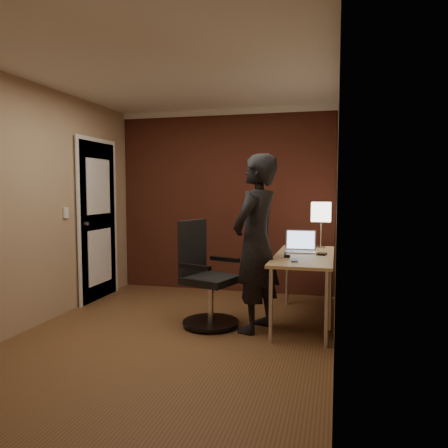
{
  "coord_description": "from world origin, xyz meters",
  "views": [
    {
      "loc": [
        1.5,
        -3.9,
        1.42
      ],
      "look_at": [
        0.35,
        0.55,
        1.05
      ],
      "focal_mm": 35.0,
      "sensor_mm": 36.0,
      "label": 1
    }
  ],
  "objects_px": {
    "desk": "(311,267)",
    "desk_lamp": "(321,212)",
    "wallet": "(322,254)",
    "mouse": "(287,256)",
    "laptop": "(301,246)",
    "phone": "(295,261)",
    "office_chair": "(205,280)",
    "person": "(256,243)"
  },
  "relations": [
    {
      "from": "wallet",
      "to": "laptop",
      "type": "bearing_deg",
      "value": 140.45
    },
    {
      "from": "desk",
      "to": "desk_lamp",
      "type": "relative_size",
      "value": 2.8
    },
    {
      "from": "desk",
      "to": "person",
      "type": "bearing_deg",
      "value": -144.93
    },
    {
      "from": "wallet",
      "to": "office_chair",
      "type": "distance_m",
      "value": 1.25
    },
    {
      "from": "phone",
      "to": "office_chair",
      "type": "xyz_separation_m",
      "value": [
        -0.93,
        0.1,
        -0.26
      ]
    },
    {
      "from": "laptop",
      "to": "phone",
      "type": "height_order",
      "value": "laptop"
    },
    {
      "from": "desk",
      "to": "mouse",
      "type": "distance_m",
      "value": 0.34
    },
    {
      "from": "laptop",
      "to": "phone",
      "type": "bearing_deg",
      "value": -90.2
    },
    {
      "from": "desk_lamp",
      "to": "mouse",
      "type": "bearing_deg",
      "value": -111.59
    },
    {
      "from": "wallet",
      "to": "mouse",
      "type": "bearing_deg",
      "value": -145.08
    },
    {
      "from": "mouse",
      "to": "wallet",
      "type": "relative_size",
      "value": 0.91
    },
    {
      "from": "desk_lamp",
      "to": "laptop",
      "type": "relative_size",
      "value": 1.57
    },
    {
      "from": "desk_lamp",
      "to": "office_chair",
      "type": "relative_size",
      "value": 0.5
    },
    {
      "from": "mouse",
      "to": "wallet",
      "type": "height_order",
      "value": "mouse"
    },
    {
      "from": "desk",
      "to": "wallet",
      "type": "distance_m",
      "value": 0.18
    },
    {
      "from": "laptop",
      "to": "phone",
      "type": "relative_size",
      "value": 2.97
    },
    {
      "from": "laptop",
      "to": "person",
      "type": "xyz_separation_m",
      "value": [
        -0.39,
        -0.59,
        0.09
      ]
    },
    {
      "from": "mouse",
      "to": "person",
      "type": "height_order",
      "value": "person"
    },
    {
      "from": "desk_lamp",
      "to": "mouse",
      "type": "height_order",
      "value": "desk_lamp"
    },
    {
      "from": "wallet",
      "to": "desk",
      "type": "bearing_deg",
      "value": -166.97
    },
    {
      "from": "laptop",
      "to": "mouse",
      "type": "distance_m",
      "value": 0.45
    },
    {
      "from": "laptop",
      "to": "wallet",
      "type": "xyz_separation_m",
      "value": [
        0.24,
        -0.2,
        -0.05
      ]
    },
    {
      "from": "desk_lamp",
      "to": "office_chair",
      "type": "distance_m",
      "value": 1.6
    },
    {
      "from": "desk",
      "to": "office_chair",
      "type": "distance_m",
      "value": 1.12
    },
    {
      "from": "desk_lamp",
      "to": "wallet",
      "type": "distance_m",
      "value": 0.67
    },
    {
      "from": "phone",
      "to": "wallet",
      "type": "height_order",
      "value": "wallet"
    },
    {
      "from": "desk",
      "to": "mouse",
      "type": "relative_size",
      "value": 15.0
    },
    {
      "from": "laptop",
      "to": "mouse",
      "type": "height_order",
      "value": "laptop"
    },
    {
      "from": "phone",
      "to": "wallet",
      "type": "xyz_separation_m",
      "value": [
        0.24,
        0.47,
        0.01
      ]
    },
    {
      "from": "mouse",
      "to": "office_chair",
      "type": "relative_size",
      "value": 0.09
    },
    {
      "from": "phone",
      "to": "wallet",
      "type": "distance_m",
      "value": 0.53
    },
    {
      "from": "desk",
      "to": "phone",
      "type": "xyz_separation_m",
      "value": [
        -0.13,
        -0.45,
        0.13
      ]
    },
    {
      "from": "mouse",
      "to": "wallet",
      "type": "xyz_separation_m",
      "value": [
        0.34,
        0.24,
        -0.01
      ]
    },
    {
      "from": "desk",
      "to": "laptop",
      "type": "distance_m",
      "value": 0.32
    },
    {
      "from": "wallet",
      "to": "office_chair",
      "type": "relative_size",
      "value": 0.1
    },
    {
      "from": "office_chair",
      "to": "person",
      "type": "bearing_deg",
      "value": -2.28
    },
    {
      "from": "mouse",
      "to": "wallet",
      "type": "bearing_deg",
      "value": 29.61
    },
    {
      "from": "laptop",
      "to": "mouse",
      "type": "xyz_separation_m",
      "value": [
        -0.1,
        -0.43,
        -0.05
      ]
    },
    {
      "from": "laptop",
      "to": "phone",
      "type": "xyz_separation_m",
      "value": [
        -0.0,
        -0.67,
        -0.06
      ]
    },
    {
      "from": "desk",
      "to": "mouse",
      "type": "bearing_deg",
      "value": -137.56
    },
    {
      "from": "desk",
      "to": "desk_lamp",
      "type": "height_order",
      "value": "desk_lamp"
    },
    {
      "from": "mouse",
      "to": "wallet",
      "type": "distance_m",
      "value": 0.41
    }
  ]
}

